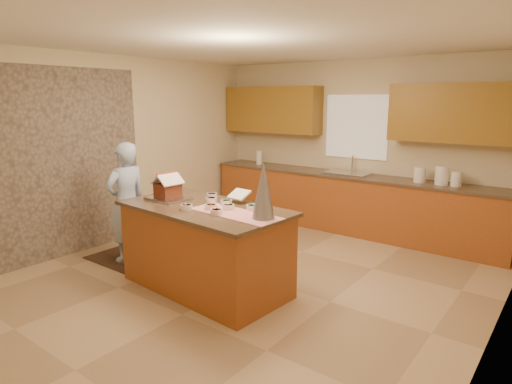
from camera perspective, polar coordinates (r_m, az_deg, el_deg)
floor at (r=5.27m, az=-0.47°, el=-11.19°), size 5.50×5.50×0.00m
ceiling at (r=4.88m, az=-0.52°, el=19.33°), size 5.50×5.50×0.00m
wall_back at (r=7.25m, az=13.05°, el=5.97°), size 5.50×5.50×0.00m
wall_left at (r=6.72m, az=-17.65°, el=5.25°), size 5.50×5.50×0.00m
wall_right at (r=3.92m, az=29.72°, el=-0.33°), size 5.50×5.50×0.00m
stone_accent at (r=6.29m, az=-23.44°, el=3.47°), size 0.00×2.50×2.50m
window_curtain at (r=7.20m, az=13.06°, el=8.33°), size 1.05×0.03×1.00m
back_counter_base at (r=7.13m, az=11.70°, el=-1.49°), size 4.80×0.60×0.88m
back_counter_top at (r=7.04m, az=11.86°, el=2.15°), size 4.85×0.63×0.04m
upper_cabinet_left at (r=7.83m, az=2.14°, el=10.74°), size 1.85×0.35×0.80m
upper_cabinet_right at (r=6.55m, az=25.18°, el=9.35°), size 1.85×0.35×0.80m
sink at (r=7.04m, az=11.85°, el=2.07°), size 0.70×0.45×0.12m
faucet at (r=7.18m, az=12.54°, el=3.60°), size 0.03×0.03×0.28m
island_base at (r=4.89m, az=-6.67°, el=-7.51°), size 1.91×1.05×0.90m
island_top at (r=4.75m, az=-6.80°, el=-2.14°), size 1.99×1.14×0.04m
table_runner at (r=4.42m, az=-2.81°, el=-2.83°), size 1.05×0.44×0.01m
baking_tray at (r=5.14m, az=-11.45°, el=-0.83°), size 0.50×0.38×0.03m
cookbook at (r=4.88m, az=-2.22°, el=-0.31°), size 0.24×0.19×0.10m
tinsel_tree at (r=4.17m, az=0.98°, el=0.22°), size 0.24×0.24×0.56m
rug at (r=6.08m, az=-16.45°, el=-8.41°), size 1.05×0.68×0.01m
boy at (r=5.82m, az=-16.62°, el=-1.32°), size 0.41×0.59×1.55m
canister_a at (r=6.62m, az=20.69°, el=2.16°), size 0.16×0.16×0.22m
canister_b at (r=6.54m, az=23.22°, el=2.02°), size 0.18×0.18×0.26m
canister_c at (r=6.51m, az=24.80°, el=1.56°), size 0.14×0.14×0.20m
paper_towel at (r=7.92m, az=0.44°, el=4.53°), size 0.11×0.11×0.24m
gingerbread_house at (r=5.11m, az=-11.51°, el=0.49°), size 0.30×0.31×0.29m
candy_bowls at (r=4.70m, az=-5.02°, el=-1.66°), size 0.85×0.69×0.06m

